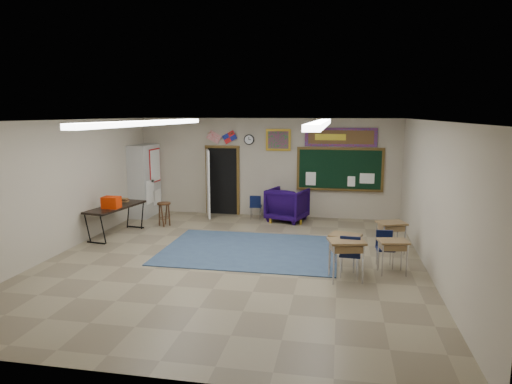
% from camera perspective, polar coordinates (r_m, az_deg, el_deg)
% --- Properties ---
extents(floor, '(9.00, 9.00, 0.00)m').
position_cam_1_polar(floor, '(9.99, -2.80, -8.54)').
color(floor, '#85785C').
rests_on(floor, ground).
extents(back_wall, '(8.00, 0.04, 3.00)m').
position_cam_1_polar(back_wall, '(13.99, 1.37, 3.07)').
color(back_wall, '#B1A78F').
rests_on(back_wall, floor).
extents(front_wall, '(8.00, 0.04, 3.00)m').
position_cam_1_polar(front_wall, '(5.46, -13.92, -7.99)').
color(front_wall, '#B1A78F').
rests_on(front_wall, floor).
extents(left_wall, '(0.04, 9.00, 3.00)m').
position_cam_1_polar(left_wall, '(11.23, -23.16, 0.61)').
color(left_wall, '#B1A78F').
rests_on(left_wall, floor).
extents(right_wall, '(0.04, 9.00, 3.00)m').
position_cam_1_polar(right_wall, '(9.54, 21.20, -0.77)').
color(right_wall, '#B1A78F').
rests_on(right_wall, floor).
extents(ceiling, '(8.00, 9.00, 0.04)m').
position_cam_1_polar(ceiling, '(9.48, -2.96, 8.94)').
color(ceiling, '#B8B8B4').
rests_on(ceiling, back_wall).
extents(area_rug, '(4.00, 3.00, 0.02)m').
position_cam_1_polar(area_rug, '(10.69, -0.76, -7.23)').
color(area_rug, '#38506A').
rests_on(area_rug, floor).
extents(fluorescent_strips, '(3.86, 6.00, 0.10)m').
position_cam_1_polar(fluorescent_strips, '(9.48, -2.95, 8.58)').
color(fluorescent_strips, white).
rests_on(fluorescent_strips, ceiling).
extents(doorway, '(1.10, 0.89, 2.16)m').
position_cam_1_polar(doorway, '(14.22, -4.72, 1.35)').
color(doorway, black).
rests_on(doorway, back_wall).
extents(chalkboard, '(2.55, 0.14, 1.30)m').
position_cam_1_polar(chalkboard, '(13.79, 10.42, 2.66)').
color(chalkboard, brown).
rests_on(chalkboard, back_wall).
extents(bulletin_board, '(2.10, 0.05, 0.55)m').
position_cam_1_polar(bulletin_board, '(13.71, 10.55, 6.75)').
color(bulletin_board, '#A9150E').
rests_on(bulletin_board, back_wall).
extents(framed_art_print, '(0.75, 0.05, 0.65)m').
position_cam_1_polar(framed_art_print, '(13.83, 2.80, 6.52)').
color(framed_art_print, '#AA8321').
rests_on(framed_art_print, back_wall).
extents(wall_clock, '(0.32, 0.05, 0.32)m').
position_cam_1_polar(wall_clock, '(13.98, -0.88, 6.56)').
color(wall_clock, black).
rests_on(wall_clock, back_wall).
extents(wall_flags, '(1.16, 0.06, 0.70)m').
position_cam_1_polar(wall_flags, '(14.14, -4.30, 7.10)').
color(wall_flags, red).
rests_on(wall_flags, back_wall).
extents(storage_cabinet, '(0.59, 1.25, 2.20)m').
position_cam_1_polar(storage_cabinet, '(14.49, -13.72, 1.42)').
color(storage_cabinet, '#AEAEA9').
rests_on(storage_cabinet, floor).
extents(wingback_armchair, '(1.31, 1.33, 0.97)m').
position_cam_1_polar(wingback_armchair, '(13.49, 3.93, -1.57)').
color(wingback_armchair, '#140535').
rests_on(wingback_armchair, floor).
extents(student_chair_reading, '(0.39, 0.39, 0.73)m').
position_cam_1_polar(student_chair_reading, '(13.73, -0.02, -1.86)').
color(student_chair_reading, black).
rests_on(student_chair_reading, floor).
extents(student_chair_desk_a, '(0.45, 0.45, 0.85)m').
position_cam_1_polar(student_chair_desk_a, '(9.12, 11.68, -7.75)').
color(student_chair_desk_a, black).
rests_on(student_chair_desk_a, floor).
extents(student_chair_desk_b, '(0.40, 0.40, 0.75)m').
position_cam_1_polar(student_chair_desk_b, '(9.82, 15.83, -6.96)').
color(student_chair_desk_b, black).
rests_on(student_chair_desk_b, floor).
extents(student_desk_front_left, '(0.71, 0.61, 0.72)m').
position_cam_1_polar(student_desk_front_left, '(9.55, 11.04, -7.07)').
color(student_desk_front_left, olive).
rests_on(student_desk_front_left, floor).
extents(student_desk_front_right, '(0.72, 0.63, 0.73)m').
position_cam_1_polar(student_desk_front_right, '(10.81, 16.51, -5.27)').
color(student_desk_front_right, olive).
rests_on(student_desk_front_right, floor).
extents(student_desk_back_left, '(0.76, 0.63, 0.79)m').
position_cam_1_polar(student_desk_back_left, '(8.86, 11.18, -8.11)').
color(student_desk_back_left, olive).
rests_on(student_desk_back_left, floor).
extents(student_desk_back_right, '(0.63, 0.52, 0.68)m').
position_cam_1_polar(student_desk_back_right, '(9.48, 16.68, -7.56)').
color(student_desk_back_right, olive).
rests_on(student_desk_back_right, floor).
extents(folding_table, '(0.92, 1.95, 1.07)m').
position_cam_1_polar(folding_table, '(12.40, -17.07, -3.29)').
color(folding_table, black).
rests_on(folding_table, floor).
extents(wooden_stool, '(0.38, 0.38, 0.66)m').
position_cam_1_polar(wooden_stool, '(13.13, -11.40, -2.69)').
color(wooden_stool, '#492F16').
rests_on(wooden_stool, floor).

